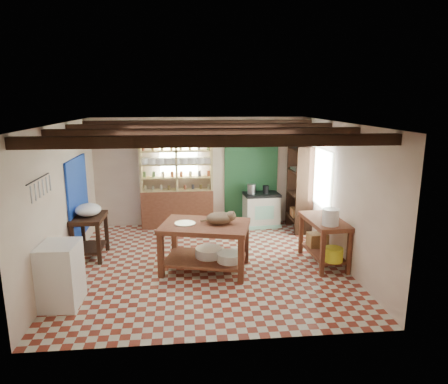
{
  "coord_description": "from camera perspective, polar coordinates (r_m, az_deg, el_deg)",
  "views": [
    {
      "loc": [
        -0.37,
        -6.99,
        2.99
      ],
      "look_at": [
        0.37,
        0.3,
        1.3
      ],
      "focal_mm": 32.0,
      "sensor_mm": 36.0,
      "label": 1
    }
  ],
  "objects": [
    {
      "name": "green_wall_patch",
      "position": [
        9.76,
        3.88,
        2.71
      ],
      "size": [
        1.3,
        0.04,
        2.3
      ],
      "primitive_type": "cube",
      "color": "#1E4D2A",
      "rests_on": "wall_back"
    },
    {
      "name": "blue_wall_patch",
      "position": [
        8.39,
        -20.12,
        -0.83
      ],
      "size": [
        0.04,
        1.4,
        1.6
      ],
      "primitive_type": "cube",
      "color": "#163AAB",
      "rests_on": "wall_left"
    },
    {
      "name": "basin_large",
      "position": [
        7.28,
        -2.21,
        -8.61
      ],
      "size": [
        0.58,
        0.58,
        0.17
      ],
      "primitive_type": "cylinder",
      "rotation": [
        0.0,
        0.0,
        -0.25
      ],
      "color": "white",
      "rests_on": "work_table"
    },
    {
      "name": "pot_rack",
      "position": [
        9.22,
        4.41,
        7.93
      ],
      "size": [
        0.86,
        0.12,
        0.36
      ],
      "primitive_type": "cube",
      "color": "black",
      "rests_on": "ceiling"
    },
    {
      "name": "window_right",
      "position": [
        8.63,
        13.62,
        2.03
      ],
      "size": [
        0.02,
        1.3,
        1.2
      ],
      "primitive_type": "cube",
      "color": "silver",
      "rests_on": "wall_right"
    },
    {
      "name": "ceiling",
      "position": [
        7.01,
        -2.78,
        9.8
      ],
      "size": [
        5.0,
        5.0,
        0.02
      ],
      "primitive_type": "cube",
      "color": "#4C4B51",
      "rests_on": "wall_back"
    },
    {
      "name": "kettle_left",
      "position": [
        9.49,
        3.95,
        0.44
      ],
      "size": [
        0.22,
        0.22,
        0.23
      ],
      "primitive_type": "cylinder",
      "rotation": [
        0.0,
        0.0,
        0.08
      ],
      "color": "#A7A7AE",
      "rests_on": "stove"
    },
    {
      "name": "floor",
      "position": [
        7.62,
        -2.57,
        -10.2
      ],
      "size": [
        5.0,
        5.0,
        0.02
      ],
      "primitive_type": "cube",
      "color": "maroon",
      "rests_on": "ground"
    },
    {
      "name": "tall_rack",
      "position": [
        9.4,
        10.75,
        0.55
      ],
      "size": [
        0.4,
        0.86,
        2.0
      ],
      "primitive_type": "cube",
      "color": "black",
      "rests_on": "floor"
    },
    {
      "name": "wall_right",
      "position": [
        7.75,
        16.13,
        -0.12
      ],
      "size": [
        0.04,
        5.0,
        2.6
      ],
      "primitive_type": "cube",
      "color": "beige",
      "rests_on": "floor"
    },
    {
      "name": "right_counter",
      "position": [
        7.69,
        14.05,
        -6.84
      ],
      "size": [
        0.66,
        1.23,
        0.86
      ],
      "primitive_type": "cube",
      "rotation": [
        0.0,
        0.0,
        0.05
      ],
      "color": "brown",
      "rests_on": "floor"
    },
    {
      "name": "cat",
      "position": [
        7.03,
        -0.65,
        -3.74
      ],
      "size": [
        0.49,
        0.39,
        0.21
      ],
      "primitive_type": "ellipsoid",
      "rotation": [
        0.0,
        0.0,
        -0.08
      ],
      "color": "#886B4F",
      "rests_on": "work_table"
    },
    {
      "name": "kettle_right",
      "position": [
        9.58,
        5.98,
        0.38
      ],
      "size": [
        0.16,
        0.16,
        0.18
      ],
      "primitive_type": "cylinder",
      "rotation": [
        0.0,
        0.0,
        0.08
      ],
      "color": "black",
      "rests_on": "stove"
    },
    {
      "name": "window_back",
      "position": [
        9.56,
        -6.52,
        5.17
      ],
      "size": [
        0.9,
        0.02,
        0.8
      ],
      "primitive_type": "cube",
      "color": "silver",
      "rests_on": "wall_back"
    },
    {
      "name": "wall_front",
      "position": [
        4.82,
        -1.02,
        -7.56
      ],
      "size": [
        5.0,
        0.04,
        2.6
      ],
      "primitive_type": "cube",
      "color": "beige",
      "rests_on": "floor"
    },
    {
      "name": "stove",
      "position": [
        9.68,
        5.34,
        -2.53
      ],
      "size": [
        0.88,
        0.63,
        0.82
      ],
      "primitive_type": "cube",
      "rotation": [
        0.0,
        0.0,
        0.08
      ],
      "color": "beige",
      "rests_on": "floor"
    },
    {
      "name": "white_bucket",
      "position": [
        7.19,
        14.99,
        -3.47
      ],
      "size": [
        0.3,
        0.3,
        0.29
      ],
      "primitive_type": "cylinder",
      "rotation": [
        0.0,
        0.0,
        0.05
      ],
      "color": "white",
      "rests_on": "right_counter"
    },
    {
      "name": "work_table",
      "position": [
        7.2,
        -2.68,
        -7.85
      ],
      "size": [
        1.72,
        1.36,
        0.86
      ],
      "primitive_type": "cube",
      "rotation": [
        0.0,
        0.0,
        -0.25
      ],
      "color": "brown",
      "rests_on": "floor"
    },
    {
      "name": "white_cabinet",
      "position": [
        6.47,
        -22.29,
        -10.87
      ],
      "size": [
        0.56,
        0.66,
        0.96
      ],
      "primitive_type": "cube",
      "rotation": [
        0.0,
        0.0,
        -0.04
      ],
      "color": "white",
      "rests_on": "floor"
    },
    {
      "name": "yellow_tub",
      "position": [
        7.34,
        15.36,
        -8.59
      ],
      "size": [
        0.35,
        0.35,
        0.24
      ],
      "primitive_type": "cylinder",
      "rotation": [
        0.0,
        0.0,
        0.05
      ],
      "color": "yellow",
      "rests_on": "right_counter"
    },
    {
      "name": "wicker_basket",
      "position": [
        7.98,
        13.19,
        -6.64
      ],
      "size": [
        0.38,
        0.31,
        0.25
      ],
      "primitive_type": "cube",
      "rotation": [
        0.0,
        0.0,
        0.05
      ],
      "color": "olive",
      "rests_on": "right_counter"
    },
    {
      "name": "shelving_unit",
      "position": [
        9.5,
        -6.74,
        1.44
      ],
      "size": [
        1.7,
        0.34,
        2.2
      ],
      "primitive_type": "cube",
      "color": "tan",
      "rests_on": "floor"
    },
    {
      "name": "wall_back",
      "position": [
        9.65,
        -3.49,
        2.9
      ],
      "size": [
        5.0,
        0.04,
        2.6
      ],
      "primitive_type": "cube",
      "color": "beige",
      "rests_on": "floor"
    },
    {
      "name": "utensil_rail",
      "position": [
        6.27,
        -24.93,
        0.64
      ],
      "size": [
        0.06,
        0.9,
        0.28
      ],
      "primitive_type": "cube",
      "color": "black",
      "rests_on": "wall_left"
    },
    {
      "name": "enamel_bowl",
      "position": [
        7.99,
        -18.82,
        -2.42
      ],
      "size": [
        0.49,
        0.49,
        0.24
      ],
      "primitive_type": "ellipsoid",
      "rotation": [
        0.0,
        0.0,
        -0.02
      ],
      "color": "white",
      "rests_on": "prep_table"
    },
    {
      "name": "basin_small",
      "position": [
        7.08,
        0.79,
        -9.28
      ],
      "size": [
        0.54,
        0.54,
        0.16
      ],
      "primitive_type": "cylinder",
      "rotation": [
        0.0,
        0.0,
        -0.25
      ],
      "color": "white",
      "rests_on": "work_table"
    },
    {
      "name": "steel_tray",
      "position": [
        7.08,
        -5.59,
        -4.48
      ],
      "size": [
        0.44,
        0.44,
        0.02
      ],
      "primitive_type": "cylinder",
      "rotation": [
        0.0,
        0.0,
        -0.25
      ],
      "color": "#A7A7AE",
      "rests_on": "work_table"
    },
    {
      "name": "wall_left",
      "position": [
        7.51,
        -22.1,
        -0.99
      ],
      "size": [
        0.04,
        5.0,
        2.6
      ],
      "primitive_type": "cube",
      "color": "beige",
      "rests_on": "floor"
    },
    {
      "name": "prep_table",
      "position": [
        8.15,
        -18.54,
        -6.09
      ],
      "size": [
        0.58,
        0.84,
        0.84
      ],
      "primitive_type": "cube",
      "rotation": [
        0.0,
        0.0,
        -0.02
      ],
      "color": "black",
      "rests_on": "floor"
    },
    {
      "name": "ceiling_beams",
      "position": [
        7.02,
        -2.77,
        8.82
      ],
      "size": [
        5.0,
        3.8,
        0.15
      ],
      "primitive_type": "cube",
      "color": "black",
      "rests_on": "ceiling"
    }
  ]
}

